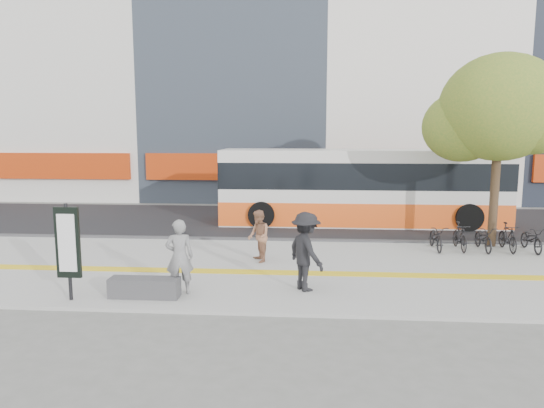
# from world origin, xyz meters

# --- Properties ---
(ground) EXTENTS (120.00, 120.00, 0.00)m
(ground) POSITION_xyz_m (0.00, 0.00, 0.00)
(ground) COLOR #5F5F5A
(ground) RESTS_ON ground
(sidewalk) EXTENTS (40.00, 7.00, 0.08)m
(sidewalk) POSITION_xyz_m (0.00, 1.50, 0.04)
(sidewalk) COLOR gray
(sidewalk) RESTS_ON ground
(tactile_strip) EXTENTS (40.00, 0.45, 0.01)m
(tactile_strip) POSITION_xyz_m (0.00, 1.00, 0.09)
(tactile_strip) COLOR gold
(tactile_strip) RESTS_ON sidewalk
(street) EXTENTS (40.00, 8.00, 0.06)m
(street) POSITION_xyz_m (0.00, 9.00, 0.03)
(street) COLOR black
(street) RESTS_ON ground
(curb) EXTENTS (40.00, 0.25, 0.14)m
(curb) POSITION_xyz_m (0.00, 5.00, 0.07)
(curb) COLOR #323234
(curb) RESTS_ON ground
(bench) EXTENTS (1.60, 0.45, 0.45)m
(bench) POSITION_xyz_m (-2.60, -1.20, 0.30)
(bench) COLOR #323234
(bench) RESTS_ON sidewalk
(signboard) EXTENTS (0.55, 0.10, 2.20)m
(signboard) POSITION_xyz_m (-4.20, -1.51, 1.37)
(signboard) COLOR black
(signboard) RESTS_ON sidewalk
(street_tree) EXTENTS (4.40, 3.80, 6.31)m
(street_tree) POSITION_xyz_m (7.18, 4.82, 4.51)
(street_tree) COLOR #352618
(street_tree) RESTS_ON sidewalk
(bus) EXTENTS (11.45, 2.71, 3.05)m
(bus) POSITION_xyz_m (3.27, 8.50, 1.49)
(bus) COLOR silver
(bus) RESTS_ON street
(bicycle_row) EXTENTS (3.50, 1.52, 0.88)m
(bicycle_row) POSITION_xyz_m (6.70, 4.00, 0.49)
(bicycle_row) COLOR black
(bicycle_row) RESTS_ON sidewalk
(seated_woman) EXTENTS (0.72, 0.56, 1.77)m
(seated_woman) POSITION_xyz_m (-1.85, -0.89, 0.96)
(seated_woman) COLOR black
(seated_woman) RESTS_ON sidewalk
(pedestrian_tan) EXTENTS (0.81, 0.90, 1.52)m
(pedestrian_tan) POSITION_xyz_m (-0.31, 2.10, 0.84)
(pedestrian_tan) COLOR #97654A
(pedestrian_tan) RESTS_ON sidewalk
(pedestrian_dark) EXTENTS (1.26, 1.40, 1.89)m
(pedestrian_dark) POSITION_xyz_m (1.07, -0.40, 1.02)
(pedestrian_dark) COLOR black
(pedestrian_dark) RESTS_ON sidewalk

